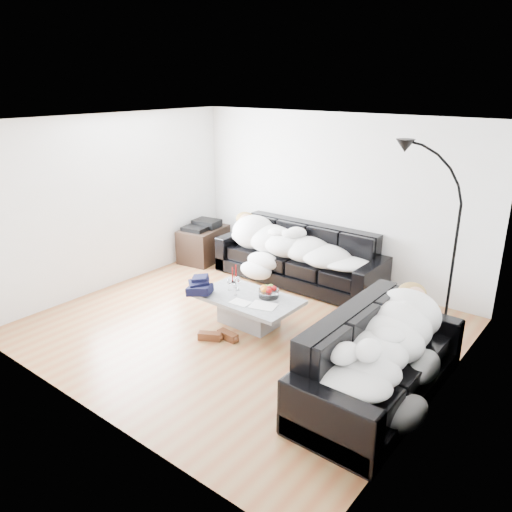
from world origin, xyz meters
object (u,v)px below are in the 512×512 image
Objects in this scene: candle_right at (236,274)px; floor_lamp at (453,259)px; fruit_bowl at (269,291)px; wine_glass_b at (229,285)px; shoes at (218,336)px; wine_glass_c at (236,289)px; sleeper_right at (383,340)px; coffee_table at (249,310)px; wine_glass_a at (238,283)px; candle_left at (233,275)px; stereo at (203,225)px; sofa_back at (298,255)px; av_cabinet at (204,244)px; sleeper_back at (297,243)px; sofa_right at (381,359)px.

floor_lamp reaches higher than candle_right.
fruit_bowl is 0.13× the size of floor_lamp.
shoes is (0.31, -0.58, -0.41)m from wine_glass_b.
floor_lamp reaches higher than wine_glass_c.
floor_lamp reaches higher than sleeper_right.
wine_glass_a is at bearing 160.69° from coffee_table.
wine_glass_a is 0.27m from candle_left.
sleeper_right is 4.28× the size of stereo.
shoes is (0.45, -0.81, -0.44)m from candle_left.
sofa_back is at bearing -3.37° from stereo.
sofa_back reaches higher than candle_left.
coffee_table is 2.79× the size of shoes.
candle_left is 0.46× the size of shoes.
wine_glass_c is (-0.17, -0.06, 0.27)m from coffee_table.
sleeper_right is 10.13× the size of wine_glass_a.
fruit_bowl is at bearing -37.02° from av_cabinet.
stereo reaches higher than candle_right.
wine_glass_b is at bearing -91.04° from sleeper_back.
sleeper_right reaches higher than candle_left.
coffee_table is 2.62m from av_cabinet.
fruit_bowl is at bearing -69.98° from sleeper_back.
candle_right is (-0.18, 0.17, 0.04)m from wine_glass_a.
sofa_right is 1.04× the size of floor_lamp.
wine_glass_a reaches higher than wine_glass_c.
coffee_table is 0.44m from wine_glass_b.
sleeper_right is 1.94m from fruit_bowl.
wine_glass_a is 0.71× the size of candle_right.
sofa_right is 5.00× the size of stereo.
wine_glass_a is (-0.47, -0.07, 0.01)m from fruit_bowl.
sofa_right is at bearing -12.19° from coffee_table.
candle_right reaches higher than candle_left.
candle_right is (-0.10, 0.25, 0.06)m from wine_glass_b.
candle_right is (0.04, 0.02, 0.02)m from candle_left.
sleeper_back is at bearing 79.43° from shoes.
shoes is at bearing -82.70° from sofa_back.
sleeper_right reaches higher than fruit_bowl.
wine_glass_a is (0.05, -1.54, 0.04)m from sofa_back.
sofa_back is 2.58m from floor_lamp.
wine_glass_b is 0.19m from wine_glass_c.
av_cabinet is at bearing 152.08° from fruit_bowl.
wine_glass_a is 1.24× the size of wine_glass_b.
wine_glass_a reaches higher than coffee_table.
sofa_back is 5.68× the size of shoes.
sleeper_back is 2.68× the size of av_cabinet.
shoes is (0.28, -2.15, -0.60)m from sleeper_back.
sleeper_right is at bearing -32.96° from av_cabinet.
av_cabinet is at bearing 145.19° from wine_glass_a.
coffee_table is at bearing -141.44° from floor_lamp.
wine_glass_c is at bearing -149.55° from fruit_bowl.
sofa_back is 1.44× the size of sleeper_right.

